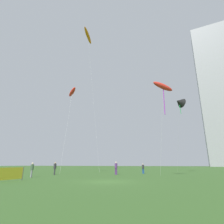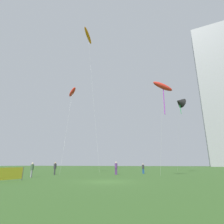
{
  "view_description": "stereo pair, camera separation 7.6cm",
  "coord_description": "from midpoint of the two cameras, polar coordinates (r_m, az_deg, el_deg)",
  "views": [
    {
      "loc": [
        5.65,
        -16.08,
        1.5
      ],
      "look_at": [
        -2.55,
        9.48,
        9.32
      ],
      "focal_mm": 28.79,
      "sensor_mm": 36.0,
      "label": 1
    },
    {
      "loc": [
        5.72,
        -16.05,
        1.5
      ],
      "look_at": [
        -2.55,
        9.48,
        9.32
      ],
      "focal_mm": 28.79,
      "sensor_mm": 36.0,
      "label": 2
    }
  ],
  "objects": [
    {
      "name": "kite_flying_0",
      "position": [
        46.72,
        -7.59,
        22.86
      ],
      "size": [
        4.92,
        4.66,
        31.91
      ],
      "color": "silver",
      "rests_on": "ground"
    },
    {
      "name": "kite_flying_3",
      "position": [
        36.68,
        -12.44,
        6.21
      ],
      "size": [
        2.93,
        5.78,
        16.1
      ],
      "color": "silver",
      "rests_on": "ground"
    },
    {
      "name": "kite_flying_5",
      "position": [
        38.49,
        20.73,
        2.97
      ],
      "size": [
        2.94,
        7.25,
        14.63
      ],
      "color": "silver",
      "rests_on": "ground"
    },
    {
      "name": "event_banner",
      "position": [
        19.55,
        -29.95,
        -16.61
      ],
      "size": [
        0.55,
        2.99,
        1.26
      ],
      "color": "#4C4C4C",
      "rests_on": "ground"
    },
    {
      "name": "distant_highrise_1",
      "position": [
        148.58,
        30.59,
        5.14
      ],
      "size": [
        26.11,
        25.3,
        99.78
      ],
      "primitive_type": "cube",
      "rotation": [
        0.0,
        0.0,
        -0.15
      ],
      "color": "#939399",
      "rests_on": "ground"
    },
    {
      "name": "kite_flying_2",
      "position": [
        25.62,
        15.92,
        7.72
      ],
      "size": [
        2.89,
        3.21,
        12.44
      ],
      "color": "silver",
      "rests_on": "ground"
    },
    {
      "name": "person_standing_2",
      "position": [
        29.04,
        -17.59,
        -16.43
      ],
      "size": [
        0.4,
        0.4,
        1.8
      ],
      "rotation": [
        0.0,
        0.0,
        2.44
      ],
      "color": "#2D2D33",
      "rests_on": "ground"
    },
    {
      "name": "person_standing_0",
      "position": [
        28.41,
        1.37,
        -17.09
      ],
      "size": [
        0.41,
        0.41,
        1.86
      ],
      "rotation": [
        0.0,
        0.0,
        0.05
      ],
      "color": "#593372",
      "rests_on": "ground"
    },
    {
      "name": "ground",
      "position": [
        17.11,
        -1.65,
        -21.27
      ],
      "size": [
        280.0,
        280.0,
        0.0
      ],
      "primitive_type": "plane",
      "color": "#335623"
    },
    {
      "name": "person_standing_1",
      "position": [
        31.7,
        9.93,
        -17.04
      ],
      "size": [
        0.36,
        0.36,
        1.6
      ],
      "rotation": [
        0.0,
        0.0,
        6.16
      ],
      "color": "#1E478C",
      "rests_on": "ground"
    },
    {
      "name": "person_standing_3",
      "position": [
        24.51,
        -23.99,
        -16.13
      ],
      "size": [
        0.38,
        0.38,
        1.69
      ],
      "rotation": [
        0.0,
        0.0,
        5.17
      ],
      "color": "gray",
      "rests_on": "ground"
    },
    {
      "name": "distant_highrise_0",
      "position": [
        155.9,
        30.15,
        1.11
      ],
      "size": [
        16.43,
        17.65,
        84.16
      ],
      "primitive_type": "cube",
      "rotation": [
        0.0,
        0.0,
        0.06
      ],
      "color": "#939399",
      "rests_on": "ground"
    }
  ]
}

